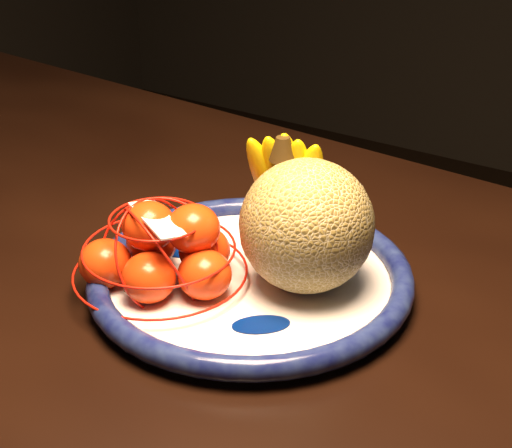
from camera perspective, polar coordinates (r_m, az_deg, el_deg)
The scene contains 6 objects.
dining_table at distance 0.93m, azimuth -12.88°, elevation -6.51°, with size 1.61×1.03×0.77m.
fruit_bowl at distance 0.79m, azimuth -0.40°, elevation -3.91°, with size 0.33×0.33×0.03m.
cantaloupe at distance 0.75m, azimuth 3.70°, elevation -0.13°, with size 0.13×0.13×0.13m, color olive.
banana_bunch at distance 0.80m, azimuth 2.39°, elevation 2.76°, with size 0.10×0.10×0.15m.
mandarin_bag at distance 0.78m, azimuth -6.71°, elevation -2.08°, with size 0.21×0.21×0.11m.
price_tag at distance 0.75m, azimuth -7.19°, elevation 0.35°, with size 0.07×0.03×0.00m, color white.
Camera 1 is at (0.54, -0.55, 1.20)m, focal length 55.00 mm.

